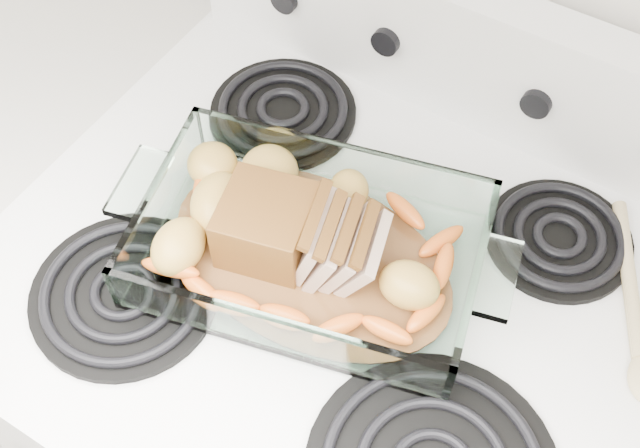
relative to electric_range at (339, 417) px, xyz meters
The scene contains 5 objects.
electric_range is the anchor object (origin of this frame).
counter_left 0.67m from the electric_range, behind, with size 0.58×0.68×0.93m.
baking_dish 0.48m from the electric_range, 153.46° to the right, with size 0.37×0.24×0.07m.
pork_roast 0.51m from the electric_range, 163.55° to the right, with size 0.18×0.10×0.08m.
roast_vegetables 0.49m from the electric_range, 152.31° to the left, with size 0.40×0.22×0.05m.
Camera 1 is at (0.23, 1.23, 1.71)m, focal length 45.00 mm.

